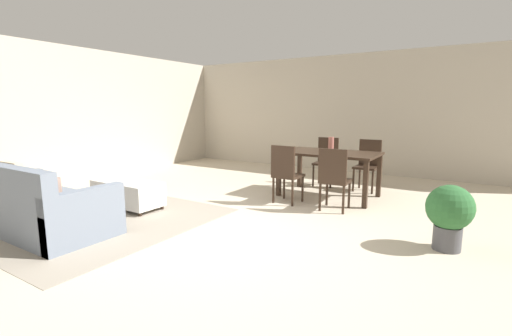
% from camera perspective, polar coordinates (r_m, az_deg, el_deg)
% --- Properties ---
extents(ground_plane, '(10.80, 10.80, 0.00)m').
position_cam_1_polar(ground_plane, '(4.37, -5.48, -10.26)').
color(ground_plane, beige).
extents(wall_back, '(9.00, 0.12, 2.70)m').
position_cam_1_polar(wall_back, '(8.62, 15.36, 8.36)').
color(wall_back, '#BCB2A0').
rests_on(wall_back, ground_plane).
extents(wall_left, '(0.12, 11.00, 2.70)m').
position_cam_1_polar(wall_left, '(7.97, -29.97, 7.37)').
color(wall_left, '#BCB2A0').
rests_on(wall_left, ground_plane).
extents(area_rug, '(3.00, 2.80, 0.01)m').
position_cam_1_polar(area_rug, '(5.41, -24.94, -7.18)').
color(area_rug, gray).
rests_on(area_rug, ground_plane).
extents(couch, '(1.92, 0.92, 0.86)m').
position_cam_1_polar(couch, '(5.06, -31.57, -5.47)').
color(couch, slate).
rests_on(couch, ground_plane).
extents(ottoman_table, '(1.10, 0.50, 0.41)m').
position_cam_1_polar(ottoman_table, '(5.66, -19.87, -3.73)').
color(ottoman_table, silver).
rests_on(ottoman_table, ground_plane).
extents(dining_table, '(1.59, 0.95, 0.76)m').
position_cam_1_polar(dining_table, '(6.07, 11.66, 1.68)').
color(dining_table, '#332319').
rests_on(dining_table, ground_plane).
extents(dining_chair_near_left, '(0.41, 0.41, 0.92)m').
position_cam_1_polar(dining_chair_near_left, '(5.53, 4.79, -0.46)').
color(dining_chair_near_left, '#332319').
rests_on(dining_chair_near_left, ground_plane).
extents(dining_chair_near_right, '(0.43, 0.43, 0.92)m').
position_cam_1_polar(dining_chair_near_right, '(5.22, 12.40, -1.26)').
color(dining_chair_near_right, '#332319').
rests_on(dining_chair_near_right, ground_plane).
extents(dining_chair_far_left, '(0.43, 0.43, 0.92)m').
position_cam_1_polar(dining_chair_far_left, '(7.02, 11.23, 1.52)').
color(dining_chair_far_left, '#332319').
rests_on(dining_chair_far_left, ground_plane).
extents(dining_chair_far_right, '(0.42, 0.42, 0.92)m').
position_cam_1_polar(dining_chair_far_right, '(6.75, 17.54, 0.93)').
color(dining_chair_far_right, '#332319').
rests_on(dining_chair_far_right, ground_plane).
extents(vase_centerpiece, '(0.09, 0.09, 0.25)m').
position_cam_1_polar(vase_centerpiece, '(6.05, 11.94, 3.71)').
color(vase_centerpiece, '#B26659').
rests_on(vase_centerpiece, dining_table).
extents(potted_plant, '(0.47, 0.47, 0.70)m').
position_cam_1_polar(potted_plant, '(4.24, 28.61, -6.26)').
color(potted_plant, '#4C4C51').
rests_on(potted_plant, ground_plane).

